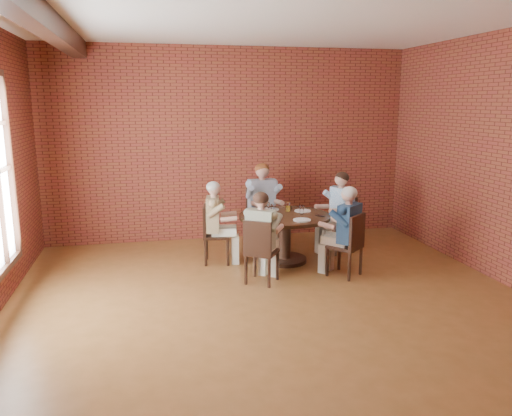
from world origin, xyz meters
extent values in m
plane|color=brown|center=(0.00, 0.00, 0.00)|extent=(7.00, 7.00, 0.00)
plane|color=white|center=(0.00, 0.00, 3.40)|extent=(7.00, 7.00, 0.00)
plane|color=maroon|center=(0.00, 3.50, 1.70)|extent=(7.00, 0.00, 7.00)
plane|color=maroon|center=(0.00, -3.50, 1.70)|extent=(7.00, 0.00, 7.00)
cube|color=black|center=(-2.45, 0.00, 3.27)|extent=(0.22, 6.90, 0.26)
cube|color=black|center=(-3.17, 1.44, 1.65)|extent=(0.10, 0.08, 2.20)
cylinder|color=black|center=(0.57, 1.88, 0.03)|extent=(0.70, 0.70, 0.06)
cylinder|color=black|center=(0.57, 1.88, 0.35)|extent=(0.20, 0.20, 0.64)
cylinder|color=#3F2517|center=(0.57, 1.88, 0.72)|extent=(1.41, 1.41, 0.05)
cube|color=black|center=(1.58, 2.19, 0.43)|extent=(0.53, 0.53, 0.04)
cube|color=black|center=(1.77, 2.25, 0.69)|extent=(0.16, 0.42, 0.49)
cylinder|color=black|center=(1.36, 2.31, 0.21)|extent=(0.04, 0.04, 0.41)
cylinder|color=black|center=(1.46, 1.96, 0.21)|extent=(0.04, 0.04, 0.41)
cylinder|color=black|center=(1.70, 2.42, 0.21)|extent=(0.04, 0.04, 0.41)
cylinder|color=black|center=(1.81, 2.07, 0.21)|extent=(0.04, 0.04, 0.41)
cube|color=black|center=(0.46, 2.86, 0.43)|extent=(0.52, 0.52, 0.04)
cube|color=black|center=(0.43, 3.07, 0.72)|extent=(0.47, 0.09, 0.54)
cylinder|color=black|center=(0.28, 2.63, 0.21)|extent=(0.04, 0.04, 0.41)
cylinder|color=black|center=(0.68, 2.68, 0.21)|extent=(0.04, 0.04, 0.41)
cylinder|color=black|center=(0.23, 3.04, 0.21)|extent=(0.04, 0.04, 0.41)
cylinder|color=black|center=(0.64, 3.09, 0.21)|extent=(0.04, 0.04, 0.41)
cube|color=black|center=(-0.46, 2.05, 0.43)|extent=(0.45, 0.45, 0.04)
cube|color=black|center=(-0.64, 2.08, 0.68)|extent=(0.10, 0.40, 0.45)
cylinder|color=black|center=(-0.32, 1.85, 0.21)|extent=(0.04, 0.04, 0.41)
cylinder|color=black|center=(-0.27, 2.18, 0.21)|extent=(0.04, 0.04, 0.41)
cylinder|color=black|center=(-0.65, 1.91, 0.21)|extent=(0.04, 0.04, 0.41)
cylinder|color=black|center=(-0.60, 2.24, 0.21)|extent=(0.04, 0.04, 0.41)
cube|color=black|center=(0.02, 1.06, 0.43)|extent=(0.55, 0.55, 0.04)
cube|color=black|center=(-0.08, 0.91, 0.68)|extent=(0.35, 0.25, 0.45)
cylinder|color=black|center=(0.26, 1.10, 0.21)|extent=(0.04, 0.04, 0.41)
cylinder|color=black|center=(-0.02, 1.29, 0.21)|extent=(0.04, 0.04, 0.41)
cylinder|color=black|center=(0.07, 0.82, 0.21)|extent=(0.04, 0.04, 0.41)
cylinder|color=black|center=(-0.21, 1.01, 0.21)|extent=(0.04, 0.04, 0.41)
cube|color=black|center=(1.24, 1.07, 0.43)|extent=(0.58, 0.58, 0.04)
cube|color=black|center=(1.36, 0.93, 0.68)|extent=(0.34, 0.29, 0.47)
cylinder|color=black|center=(1.26, 1.32, 0.21)|extent=(0.04, 0.04, 0.41)
cylinder|color=black|center=(0.99, 1.09, 0.21)|extent=(0.04, 0.04, 0.41)
cylinder|color=black|center=(1.48, 1.05, 0.21)|extent=(0.04, 0.04, 0.41)
cylinder|color=black|center=(1.22, 0.82, 0.21)|extent=(0.04, 0.04, 0.41)
cylinder|color=white|center=(0.92, 2.05, 0.76)|extent=(0.26, 0.26, 0.01)
cylinder|color=white|center=(0.45, 2.26, 0.76)|extent=(0.26, 0.26, 0.01)
cylinder|color=white|center=(0.14, 2.11, 0.76)|extent=(0.26, 0.26, 0.01)
cylinder|color=white|center=(0.72, 1.45, 0.76)|extent=(0.26, 0.26, 0.01)
cylinder|color=white|center=(0.84, 1.86, 0.82)|extent=(0.07, 0.07, 0.14)
cylinder|color=white|center=(0.69, 2.11, 0.82)|extent=(0.07, 0.07, 0.14)
cylinder|color=white|center=(0.37, 2.17, 0.82)|extent=(0.07, 0.07, 0.14)
cylinder|color=white|center=(0.42, 2.03, 0.82)|extent=(0.07, 0.07, 0.14)
cylinder|color=white|center=(0.31, 1.77, 0.82)|extent=(0.07, 0.07, 0.14)
cylinder|color=white|center=(0.34, 1.63, 0.82)|extent=(0.07, 0.07, 0.14)
cube|color=black|center=(1.07, 1.67, 0.75)|extent=(0.12, 0.16, 0.01)
camera|label=1|loc=(-1.46, -5.33, 2.45)|focal=35.00mm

